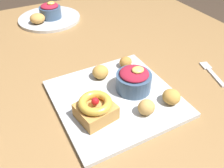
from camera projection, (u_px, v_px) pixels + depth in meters
name	position (u px, v px, depth m)	size (l,w,h in m)	color
dining_table	(90.00, 76.00, 0.88)	(1.21, 1.10, 0.73)	olive
front_plate	(116.00, 98.00, 0.64)	(0.31, 0.31, 0.01)	silver
cake_slice	(96.00, 109.00, 0.56)	(0.10, 0.09, 0.06)	#C68E47
berry_ramekin	(134.00, 80.00, 0.64)	(0.10, 0.10, 0.07)	#3D5675
fritter_front	(171.00, 97.00, 0.61)	(0.05, 0.05, 0.04)	gold
fritter_middle	(126.00, 62.00, 0.74)	(0.04, 0.04, 0.03)	#BC7F38
fritter_back	(146.00, 107.00, 0.58)	(0.04, 0.04, 0.04)	tan
fritter_extra	(100.00, 72.00, 0.69)	(0.05, 0.05, 0.04)	gold
back_plate	(50.00, 18.00, 1.04)	(0.26, 0.26, 0.01)	silver
back_ramekin	(50.00, 11.00, 1.02)	(0.09, 0.09, 0.07)	#3D5675
back_pastry	(37.00, 18.00, 0.98)	(0.06, 0.06, 0.04)	#C68E47
fork	(211.00, 72.00, 0.74)	(0.05, 0.13, 0.00)	silver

